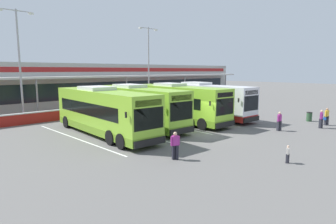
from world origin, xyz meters
The scene contains 20 objects.
ground_plane centered at (0.00, 0.00, 0.00)m, with size 200.00×200.00×0.00m, color #605E5B.
terminal_building centered at (0.00, 26.91, 3.01)m, with size 70.00×13.00×6.00m.
red_barrier_wall centered at (0.00, 14.50, 0.56)m, with size 60.00×0.40×1.10m.
coach_bus_leftmost centered at (-6.17, 5.61, 1.79)m, with size 3.55×12.29×3.78m.
coach_bus_left_centre centered at (-2.20, 6.50, 1.79)m, with size 3.55×12.29×3.78m.
coach_bus_centre centered at (2.24, 5.66, 1.79)m, with size 3.55×12.29×3.78m.
coach_bus_right_centre centered at (6.08, 5.39, 1.79)m, with size 3.55×12.29×3.78m.
bay_stripe_far_west centered at (-8.40, 6.00, 0.00)m, with size 0.14×13.00×0.01m, color silver.
bay_stripe_west centered at (-4.20, 6.00, 0.00)m, with size 0.14×13.00×0.01m, color silver.
bay_stripe_mid_west centered at (0.00, 6.00, 0.00)m, with size 0.14×13.00×0.01m, color silver.
bay_stripe_centre centered at (4.20, 6.00, 0.00)m, with size 0.14×13.00×0.01m, color silver.
bay_stripe_mid_east centered at (8.40, 6.00, 0.00)m, with size 0.14×13.00×0.01m, color silver.
pedestrian_with_handbag centered at (10.63, -5.61, 0.86)m, with size 0.64×0.41×1.62m.
pedestrian_in_dark_coat centered at (-6.73, -2.85, 0.87)m, with size 0.53×0.39×1.62m.
pedestrian_child centered at (-2.78, -7.63, 0.54)m, with size 0.33×0.21×1.00m.
pedestrian_near_bin centered at (5.11, -3.61, 0.87)m, with size 0.54×0.32×1.62m.
pedestrian_approaching_bus centered at (8.82, -5.71, 0.87)m, with size 0.54×0.29×1.62m.
lamp_post_west centered at (-8.43, 17.19, 6.29)m, with size 3.24×0.28×11.00m.
lamp_post_centre centered at (8.55, 17.15, 6.29)m, with size 3.24×0.28×11.00m.
litter_bin centered at (11.68, -3.74, 0.47)m, with size 0.54×0.54×0.93m.
Camera 1 is at (-18.02, -13.72, 5.07)m, focal length 30.29 mm.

